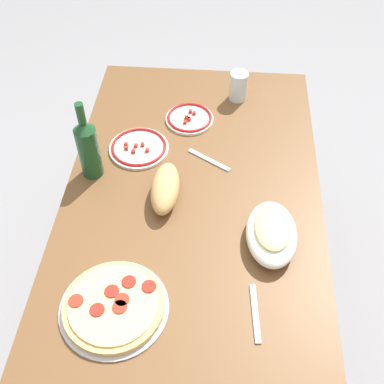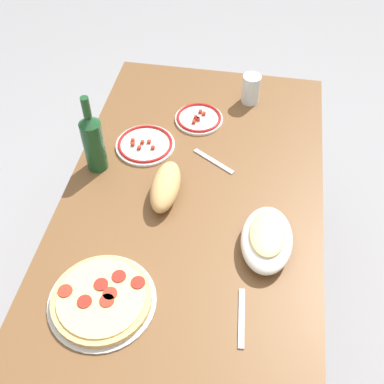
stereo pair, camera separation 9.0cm
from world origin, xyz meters
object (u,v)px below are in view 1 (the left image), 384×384
dining_table (192,220)px  baked_pasta_dish (272,233)px  side_plate_near (189,118)px  pepperoni_pizza (114,306)px  bread_loaf (165,188)px  side_plate_far (139,148)px  water_glass (238,86)px  wine_bottle (88,147)px

dining_table → baked_pasta_dish: baked_pasta_dish is taller
baked_pasta_dish → side_plate_near: (-0.53, -0.28, -0.03)m
pepperoni_pizza → bread_loaf: (-0.40, 0.09, 0.03)m
baked_pasta_dish → dining_table: bearing=-121.2°
dining_table → side_plate_far: bearing=-136.0°
pepperoni_pizza → baked_pasta_dish: 0.49m
pepperoni_pizza → water_glass: bearing=161.4°
side_plate_near → bread_loaf: bearing=-6.8°
side_plate_near → bread_loaf: size_ratio=0.84×
dining_table → wine_bottle: 0.42m
pepperoni_pizza → side_plate_far: size_ratio=1.40×
dining_table → baked_pasta_dish: 0.33m
pepperoni_pizza → side_plate_near: bearing=170.2°
side_plate_near → bread_loaf: (0.38, -0.05, 0.03)m
water_glass → side_plate_far: (0.32, -0.34, -0.05)m
baked_pasta_dish → wine_bottle: (-0.24, -0.58, 0.07)m
side_plate_near → wine_bottle: bearing=-45.5°
side_plate_far → bread_loaf: 0.24m
dining_table → bread_loaf: bread_loaf is taller
dining_table → side_plate_near: bearing=-174.1°
pepperoni_pizza → side_plate_near: 0.80m
side_plate_near → side_plate_far: (0.17, -0.16, -0.00)m
pepperoni_pizza → wine_bottle: wine_bottle is taller
side_plate_near → dining_table: bearing=5.9°
water_glass → wine_bottle: bearing=-47.2°
water_glass → side_plate_near: bearing=-50.3°
pepperoni_pizza → side_plate_far: (-0.61, -0.03, -0.01)m
wine_bottle → dining_table: bearing=75.4°
bread_loaf → pepperoni_pizza: bearing=-12.7°
pepperoni_pizza → baked_pasta_dish: baked_pasta_dish is taller
side_plate_far → pepperoni_pizza: bearing=2.6°
wine_bottle → side_plate_far: 0.21m
dining_table → side_plate_near: (-0.38, -0.04, 0.12)m
pepperoni_pizza → side_plate_far: 0.61m
pepperoni_pizza → side_plate_far: pepperoni_pizza is taller
baked_pasta_dish → wine_bottle: wine_bottle is taller
side_plate_near → pepperoni_pizza: bearing=-9.8°
water_glass → side_plate_near: water_glass is taller
dining_table → side_plate_far: (-0.21, -0.20, 0.12)m
dining_table → side_plate_near: size_ratio=7.97×
water_glass → side_plate_far: size_ratio=0.55×
bread_loaf → water_glass: bearing=157.2°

